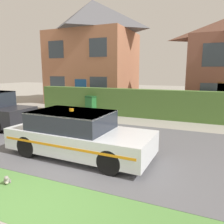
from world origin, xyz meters
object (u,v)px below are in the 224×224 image
at_px(police_car, 78,134).
at_px(house_left, 93,52).
at_px(cat, 7,180).
at_px(wheelie_bin, 92,105).

relative_size(police_car, house_left, 0.55).
relative_size(police_car, cat, 16.65).
xyz_separation_m(police_car, cat, (-0.56, -2.27, -0.60)).
height_order(police_car, house_left, house_left).
bearing_deg(police_car, house_left, 117.28).
height_order(police_car, cat, police_car).
height_order(police_car, wheelie_bin, police_car).
distance_m(police_car, cat, 2.41).
bearing_deg(cat, wheelie_bin, 147.72).
bearing_deg(house_left, police_car, -64.22).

